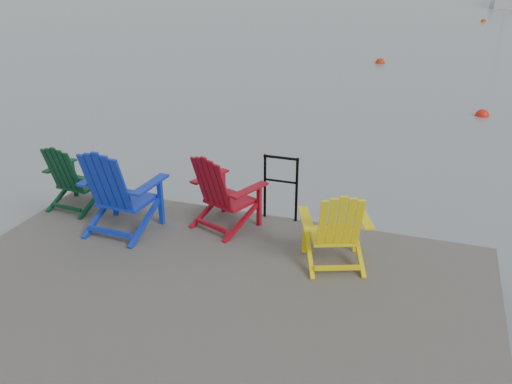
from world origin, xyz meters
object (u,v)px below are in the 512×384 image
(chair_blue, at_px, (118,190))
(buoy_b, at_px, (380,63))
(chair_red, at_px, (223,191))
(buoy_a, at_px, (482,116))
(sailboat_near, at_px, (507,0))
(handrail, at_px, (281,182))
(buoy_d, at_px, (483,22))
(chair_yellow, at_px, (336,227))
(chair_green, at_px, (73,176))

(chair_blue, bearing_deg, buoy_b, 87.82)
(chair_red, relative_size, buoy_a, 2.95)
(sailboat_near, bearing_deg, buoy_a, -89.89)
(chair_red, height_order, buoy_a, chair_red)
(chair_blue, bearing_deg, buoy_a, 65.62)
(sailboat_near, bearing_deg, buoy_b, -97.00)
(handrail, distance_m, buoy_d, 32.00)
(chair_blue, distance_m, sailboat_near, 48.34)
(handrail, relative_size, chair_blue, 0.77)
(chair_yellow, relative_size, sailboat_near, 0.08)
(chair_green, xyz_separation_m, buoy_d, (6.82, 32.33, -0.98))
(chair_blue, distance_m, buoy_a, 10.59)
(chair_yellow, bearing_deg, chair_blue, 159.70)
(chair_yellow, relative_size, buoy_a, 2.79)
(chair_blue, bearing_deg, chair_red, 27.16)
(chair_yellow, height_order, buoy_d, chair_yellow)
(handrail, height_order, chair_green, chair_green)
(chair_green, height_order, chair_red, chair_red)
(chair_blue, distance_m, chair_red, 1.32)
(sailboat_near, bearing_deg, buoy_d, -94.02)
(chair_red, height_order, sailboat_near, sailboat_near)
(chair_green, bearing_deg, handrail, 17.59)
(chair_green, xyz_separation_m, sailboat_near, (9.23, 47.21, -0.63))
(chair_red, height_order, buoy_b, chair_red)
(handrail, relative_size, chair_green, 0.94)
(chair_blue, height_order, chair_red, chair_blue)
(handrail, xyz_separation_m, chair_green, (-2.83, -0.60, -0.06))
(buoy_d, bearing_deg, chair_yellow, -95.33)
(chair_green, bearing_deg, buoy_a, 62.67)
(buoy_b, bearing_deg, buoy_a, -63.17)
(handrail, distance_m, buoy_b, 15.13)
(buoy_b, distance_m, buoy_d, 17.23)
(handrail, xyz_separation_m, buoy_a, (2.99, 8.35, -1.04))
(chair_green, height_order, buoy_a, chair_green)
(chair_red, xyz_separation_m, sailboat_near, (7.04, 47.09, -0.67))
(chair_red, bearing_deg, chair_blue, -133.99)
(chair_green, relative_size, chair_blue, 0.82)
(chair_blue, xyz_separation_m, buoy_b, (1.42, 16.10, -1.09))
(chair_yellow, bearing_deg, chair_red, 141.21)
(chair_blue, bearing_deg, sailboat_near, 83.03)
(chair_blue, bearing_deg, handrail, 31.89)
(chair_green, xyz_separation_m, chair_blue, (0.99, -0.42, 0.10))
(sailboat_near, distance_m, buoy_d, 15.07)
(chair_red, height_order, buoy_d, chair_red)
(handrail, distance_m, chair_yellow, 1.35)
(chair_blue, height_order, buoy_d, chair_blue)
(buoy_a, bearing_deg, chair_blue, -117.23)
(chair_red, xyz_separation_m, buoy_a, (3.62, 8.83, -1.02))
(chair_red, bearing_deg, handrail, 58.61)
(chair_green, xyz_separation_m, chair_yellow, (3.76, -0.38, 0.01))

